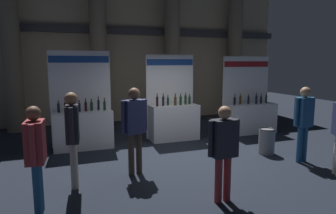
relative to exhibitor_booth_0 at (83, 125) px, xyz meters
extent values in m
plane|color=black|center=(2.22, -1.70, -0.63)|extent=(24.99, 24.99, 0.00)
cube|color=gray|center=(2.22, 3.51, 2.49)|extent=(12.50, 0.25, 6.25)
cube|color=#2D2D33|center=(2.22, 3.21, 2.81)|extent=(12.50, 0.20, 0.24)
cylinder|color=#665B4C|center=(-1.94, 2.79, 1.96)|extent=(0.59, 0.59, 5.18)
cylinder|color=#665B4C|center=(0.84, 2.79, 1.96)|extent=(0.59, 0.59, 5.18)
cylinder|color=#665B4C|center=(3.61, 2.79, 1.96)|extent=(0.59, 0.59, 5.18)
cylinder|color=#665B4C|center=(6.39, 2.79, 1.96)|extent=(0.59, 0.59, 5.18)
cube|color=white|center=(0.00, -0.05, -0.13)|extent=(1.53, 0.60, 1.00)
cube|color=white|center=(0.00, 0.29, 0.66)|extent=(1.60, 0.04, 2.59)
cube|color=navy|center=(0.00, 0.26, 1.73)|extent=(1.56, 0.01, 0.18)
cylinder|color=black|center=(-0.59, -0.03, 0.49)|extent=(0.06, 0.06, 0.24)
cylinder|color=black|center=(-0.59, -0.03, 0.64)|extent=(0.03, 0.03, 0.07)
cylinder|color=gold|center=(-0.59, -0.03, 0.68)|extent=(0.03, 0.03, 0.02)
cylinder|color=#472D14|center=(-0.42, -0.01, 0.50)|extent=(0.07, 0.07, 0.25)
cylinder|color=#472D14|center=(-0.42, -0.01, 0.66)|extent=(0.03, 0.03, 0.09)
cylinder|color=gold|center=(-0.42, -0.01, 0.72)|extent=(0.03, 0.03, 0.02)
cylinder|color=black|center=(-0.25, -0.09, 0.50)|extent=(0.08, 0.08, 0.25)
cylinder|color=black|center=(-0.25, -0.09, 0.66)|extent=(0.03, 0.03, 0.08)
cylinder|color=black|center=(-0.25, -0.09, 0.71)|extent=(0.03, 0.03, 0.02)
cylinder|color=black|center=(-0.08, -0.06, 0.48)|extent=(0.07, 0.07, 0.22)
cylinder|color=black|center=(-0.08, -0.06, 0.63)|extent=(0.03, 0.03, 0.07)
cylinder|color=red|center=(-0.08, -0.06, 0.67)|extent=(0.03, 0.03, 0.02)
cylinder|color=black|center=(0.09, -0.05, 0.49)|extent=(0.07, 0.07, 0.23)
cylinder|color=black|center=(0.09, -0.05, 0.65)|extent=(0.03, 0.03, 0.09)
cylinder|color=red|center=(0.09, -0.05, 0.71)|extent=(0.03, 0.03, 0.02)
cylinder|color=#19381E|center=(0.24, -0.01, 0.49)|extent=(0.07, 0.07, 0.23)
cylinder|color=#19381E|center=(0.24, -0.01, 0.64)|extent=(0.03, 0.03, 0.09)
cylinder|color=gold|center=(0.24, -0.01, 0.70)|extent=(0.03, 0.03, 0.02)
cylinder|color=black|center=(0.43, 0.00, 0.51)|extent=(0.06, 0.06, 0.27)
cylinder|color=black|center=(0.43, 0.00, 0.69)|extent=(0.03, 0.03, 0.08)
cylinder|color=red|center=(0.43, 0.00, 0.74)|extent=(0.03, 0.03, 0.02)
cylinder|color=#19381E|center=(0.58, -0.05, 0.49)|extent=(0.07, 0.07, 0.24)
cylinder|color=#19381E|center=(0.58, -0.05, 0.65)|extent=(0.03, 0.03, 0.09)
cylinder|color=red|center=(0.58, -0.05, 0.70)|extent=(0.03, 0.03, 0.02)
cube|color=white|center=(2.61, -0.01, -0.11)|extent=(1.43, 0.60, 1.04)
cube|color=white|center=(2.61, 0.33, 0.62)|extent=(1.50, 0.04, 2.51)
cube|color=navy|center=(2.61, 0.31, 1.65)|extent=(1.46, 0.01, 0.18)
cylinder|color=black|center=(2.06, -0.09, 0.55)|extent=(0.07, 0.07, 0.28)
cylinder|color=black|center=(2.06, -0.09, 0.72)|extent=(0.03, 0.03, 0.08)
cylinder|color=red|center=(2.06, -0.09, 0.77)|extent=(0.03, 0.03, 0.02)
cylinder|color=black|center=(2.26, -0.04, 0.54)|extent=(0.07, 0.07, 0.27)
cylinder|color=black|center=(2.26, -0.04, 0.71)|extent=(0.03, 0.03, 0.08)
cylinder|color=red|center=(2.26, -0.04, 0.76)|extent=(0.03, 0.03, 0.02)
cylinder|color=#19381E|center=(2.44, 0.05, 0.52)|extent=(0.07, 0.07, 0.22)
cylinder|color=#19381E|center=(2.44, 0.05, 0.66)|extent=(0.03, 0.03, 0.07)
cylinder|color=red|center=(2.44, 0.05, 0.70)|extent=(0.03, 0.03, 0.02)
cylinder|color=#472D14|center=(2.62, -0.08, 0.53)|extent=(0.08, 0.08, 0.25)
cylinder|color=#472D14|center=(2.62, -0.08, 0.69)|extent=(0.03, 0.03, 0.08)
cylinder|color=red|center=(2.62, -0.08, 0.75)|extent=(0.03, 0.03, 0.02)
cylinder|color=#19381E|center=(2.78, -0.10, 0.53)|extent=(0.07, 0.07, 0.26)
cylinder|color=#19381E|center=(2.78, -0.10, 0.69)|extent=(0.03, 0.03, 0.06)
cylinder|color=black|center=(2.78, -0.10, 0.73)|extent=(0.03, 0.03, 0.02)
cylinder|color=#19381E|center=(2.96, -0.03, 0.54)|extent=(0.07, 0.07, 0.28)
cylinder|color=#19381E|center=(2.96, -0.03, 0.71)|extent=(0.03, 0.03, 0.06)
cylinder|color=red|center=(2.96, -0.03, 0.75)|extent=(0.03, 0.03, 0.02)
cylinder|color=#19381E|center=(3.14, 0.07, 0.52)|extent=(0.07, 0.07, 0.23)
cylinder|color=#19381E|center=(3.14, 0.07, 0.67)|extent=(0.03, 0.03, 0.07)
cylinder|color=gold|center=(3.14, 0.07, 0.71)|extent=(0.03, 0.03, 0.02)
cube|color=white|center=(5.26, -0.07, -0.15)|extent=(1.64, 0.60, 0.96)
cube|color=white|center=(5.26, 0.27, 0.60)|extent=(1.72, 0.04, 2.47)
cube|color=maroon|center=(5.26, 0.25, 1.59)|extent=(1.67, 0.01, 0.18)
cylinder|color=black|center=(4.64, -0.06, 0.44)|extent=(0.07, 0.07, 0.23)
cylinder|color=black|center=(4.64, -0.06, 0.60)|extent=(0.03, 0.03, 0.09)
cylinder|color=black|center=(4.64, -0.06, 0.65)|extent=(0.03, 0.03, 0.02)
cylinder|color=#472D14|center=(4.89, 0.01, 0.45)|extent=(0.07, 0.07, 0.25)
cylinder|color=#472D14|center=(4.89, 0.01, 0.61)|extent=(0.03, 0.03, 0.06)
cylinder|color=red|center=(4.89, 0.01, 0.65)|extent=(0.03, 0.03, 0.02)
cylinder|color=black|center=(5.15, -0.07, 0.45)|extent=(0.06, 0.06, 0.24)
cylinder|color=black|center=(5.15, -0.07, 0.60)|extent=(0.03, 0.03, 0.06)
cylinder|color=black|center=(5.15, -0.07, 0.64)|extent=(0.03, 0.03, 0.02)
cylinder|color=black|center=(5.38, -0.17, 0.46)|extent=(0.07, 0.07, 0.27)
cylinder|color=black|center=(5.38, -0.17, 0.64)|extent=(0.03, 0.03, 0.07)
cylinder|color=black|center=(5.38, -0.17, 0.68)|extent=(0.03, 0.03, 0.02)
cylinder|color=black|center=(5.62, -0.09, 0.44)|extent=(0.06, 0.06, 0.23)
cylinder|color=black|center=(5.62, -0.09, 0.59)|extent=(0.03, 0.03, 0.07)
cylinder|color=black|center=(5.62, -0.09, 0.64)|extent=(0.03, 0.03, 0.02)
cylinder|color=#19381E|center=(5.85, -0.05, 0.45)|extent=(0.07, 0.07, 0.25)
cylinder|color=#19381E|center=(5.85, -0.05, 0.62)|extent=(0.03, 0.03, 0.08)
cylinder|color=black|center=(5.85, -0.05, 0.67)|extent=(0.03, 0.03, 0.02)
cylinder|color=slate|center=(4.30, -2.11, -0.32)|extent=(0.40, 0.40, 0.62)
torus|color=black|center=(4.30, -2.11, 0.00)|extent=(0.39, 0.39, 0.02)
cylinder|color=#ADA393|center=(-0.35, -2.50, -0.21)|extent=(0.12, 0.12, 0.85)
cylinder|color=#ADA393|center=(-0.37, -2.68, -0.21)|extent=(0.12, 0.12, 0.85)
cube|color=#23232D|center=(-0.36, -2.59, 0.55)|extent=(0.26, 0.42, 0.67)
sphere|color=#8C6647|center=(-0.36, -2.59, 1.01)|extent=(0.23, 0.23, 0.23)
cylinder|color=#23232D|center=(-0.33, -2.35, 0.57)|extent=(0.08, 0.08, 0.64)
cylinder|color=#23232D|center=(-0.39, -2.83, 0.57)|extent=(0.08, 0.08, 0.64)
cylinder|color=maroon|center=(1.99, -4.04, -0.25)|extent=(0.12, 0.12, 0.77)
cylinder|color=maroon|center=(1.82, -4.05, -0.25)|extent=(0.12, 0.12, 0.77)
cube|color=#23232D|center=(1.90, -4.04, 0.45)|extent=(0.43, 0.28, 0.61)
sphere|color=tan|center=(1.90, -4.04, 0.86)|extent=(0.21, 0.21, 0.21)
cylinder|color=#23232D|center=(2.15, -4.02, 0.46)|extent=(0.08, 0.08, 0.58)
cylinder|color=#23232D|center=(1.65, -4.06, 0.46)|extent=(0.08, 0.08, 0.58)
cylinder|color=navy|center=(4.56, -2.93, -0.21)|extent=(0.12, 0.12, 0.84)
cylinder|color=navy|center=(4.71, -2.92, -0.21)|extent=(0.12, 0.12, 0.84)
cube|color=navy|center=(4.63, -2.92, 0.54)|extent=(0.37, 0.27, 0.66)
sphere|color=tan|center=(4.63, -2.92, 0.99)|extent=(0.23, 0.23, 0.23)
cylinder|color=navy|center=(4.41, -2.94, 0.56)|extent=(0.08, 0.08, 0.63)
cylinder|color=navy|center=(4.86, -2.91, 0.56)|extent=(0.08, 0.08, 0.63)
cylinder|color=navy|center=(-0.93, -3.48, -0.23)|extent=(0.12, 0.12, 0.80)
cylinder|color=navy|center=(-0.92, -3.30, -0.23)|extent=(0.12, 0.12, 0.80)
cube|color=maroon|center=(-0.93, -3.39, 0.48)|extent=(0.29, 0.45, 0.63)
sphere|color=brown|center=(-0.93, -3.39, 0.91)|extent=(0.22, 0.22, 0.22)
cylinder|color=maroon|center=(-0.95, -3.65, 0.50)|extent=(0.08, 0.08, 0.60)
cylinder|color=maroon|center=(-0.91, -3.13, 0.50)|extent=(0.08, 0.08, 0.60)
cylinder|color=#47382D|center=(0.93, -2.33, -0.20)|extent=(0.12, 0.12, 0.86)
cylinder|color=#47382D|center=(0.76, -2.38, -0.20)|extent=(0.12, 0.12, 0.86)
cube|color=navy|center=(0.84, -2.35, 0.57)|extent=(0.46, 0.34, 0.68)
sphere|color=brown|center=(0.84, -2.35, 1.04)|extent=(0.24, 0.24, 0.24)
cylinder|color=navy|center=(1.09, -2.29, 0.59)|extent=(0.08, 0.08, 0.65)
cylinder|color=navy|center=(0.60, -2.42, 0.59)|extent=(0.08, 0.08, 0.65)
cylinder|color=navy|center=(4.81, -3.62, 0.54)|extent=(0.08, 0.08, 0.62)
camera|label=1|loc=(-0.55, -8.14, 1.66)|focal=32.05mm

